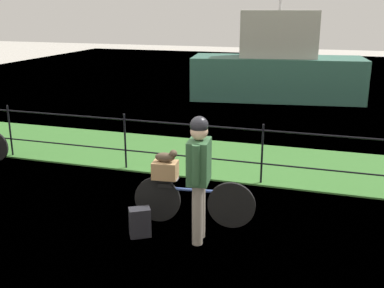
{
  "coord_description": "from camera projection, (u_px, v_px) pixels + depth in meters",
  "views": [
    {
      "loc": [
        2.39,
        -5.21,
        2.96
      ],
      "look_at": [
        0.31,
        1.36,
        0.9
      ],
      "focal_mm": 42.92,
      "sensor_mm": 36.0,
      "label": 1
    }
  ],
  "objects": [
    {
      "name": "ground_plane",
      "position": [
        140.0,
        232.0,
        6.29
      ],
      "size": [
        60.0,
        60.0,
        0.0
      ],
      "primitive_type": "plane",
      "color": "#B2ADA3"
    },
    {
      "name": "grass_strip",
      "position": [
        207.0,
        157.0,
        9.36
      ],
      "size": [
        27.0,
        2.4,
        0.03
      ],
      "primitive_type": "cube",
      "color": "#38702D",
      "rests_on": "ground"
    },
    {
      "name": "harbor_water",
      "position": [
        264.0,
        94.0,
        16.21
      ],
      "size": [
        30.0,
        30.0,
        0.0
      ],
      "primitive_type": "plane",
      "color": "#60849E",
      "rests_on": "ground"
    },
    {
      "name": "iron_fence",
      "position": [
        191.0,
        143.0,
        8.19
      ],
      "size": [
        18.04,
        0.04,
        1.08
      ],
      "color": "black",
      "rests_on": "ground"
    },
    {
      "name": "bicycle_main",
      "position": [
        193.0,
        201.0,
        6.43
      ],
      "size": [
        1.72,
        0.27,
        0.67
      ],
      "color": "black",
      "rests_on": "ground"
    },
    {
      "name": "wooden_crate",
      "position": [
        165.0,
        170.0,
        6.38
      ],
      "size": [
        0.37,
        0.29,
        0.24
      ],
      "primitive_type": "cube",
      "rotation": [
        0.0,
        0.0,
        0.11
      ],
      "color": "#A87F51",
      "rests_on": "bicycle_main"
    },
    {
      "name": "terrier_dog",
      "position": [
        167.0,
        156.0,
        6.31
      ],
      "size": [
        0.32,
        0.17,
        0.18
      ],
      "color": "#4C3D2D",
      "rests_on": "wooden_crate"
    },
    {
      "name": "cyclist_person",
      "position": [
        199.0,
        169.0,
        5.79
      ],
      "size": [
        0.3,
        0.54,
        1.68
      ],
      "color": "gray",
      "rests_on": "ground"
    },
    {
      "name": "backpack_on_paving",
      "position": [
        140.0,
        222.0,
        6.13
      ],
      "size": [
        0.33,
        0.3,
        0.4
      ],
      "primitive_type": "cube",
      "rotation": [
        0.0,
        0.0,
        3.69
      ],
      "color": "black",
      "rests_on": "ground"
    },
    {
      "name": "moored_boat_near",
      "position": [
        277.0,
        67.0,
        15.1
      ],
      "size": [
        5.75,
        2.65,
        4.47
      ],
      "color": "#336656",
      "rests_on": "ground"
    }
  ]
}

